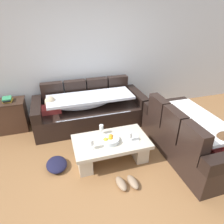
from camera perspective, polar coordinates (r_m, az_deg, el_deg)
name	(u,v)px	position (r m, az deg, el deg)	size (l,w,h in m)	color
ground_plane	(124,174)	(3.16, 3.55, -17.56)	(14.00, 14.00, 0.00)	olive
back_wall	(91,55)	(4.37, -6.05, 16.10)	(9.00, 0.10, 2.70)	silver
couch_along_wall	(89,110)	(4.19, -6.73, 0.65)	(2.27, 0.92, 0.88)	black
couch_near_window	(190,137)	(3.58, 21.58, -6.65)	(0.92, 1.83, 0.88)	black
coffee_table	(111,147)	(3.26, -0.28, -10.16)	(1.20, 0.68, 0.38)	beige
fruit_bowl	(110,140)	(3.12, -0.57, -8.03)	(0.28, 0.28, 0.10)	silver
wine_glass_near_left	(91,142)	(2.95, -5.95, -8.76)	(0.07, 0.07, 0.17)	silver
wine_glass_near_right	(130,135)	(3.10, 5.24, -6.68)	(0.07, 0.07, 0.17)	silver
wine_glass_far_back	(101,128)	(3.27, -3.09, -4.56)	(0.07, 0.07, 0.17)	silver
open_magazine	(130,138)	(3.23, 5.30, -7.51)	(0.28, 0.21, 0.01)	white
side_cabinet	(8,116)	(4.47, -27.90, -1.06)	(0.72, 0.44, 0.64)	#482E20
book_stack_on_cabinet	(7,99)	(4.31, -28.05, 3.23)	(0.19, 0.22, 0.07)	gold
pair_of_shoes	(127,183)	(2.99, 4.37, -19.75)	(0.32, 0.30, 0.09)	#8C7259
crumpled_garment	(57,164)	(3.34, -15.70, -14.39)	(0.40, 0.32, 0.12)	#191933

